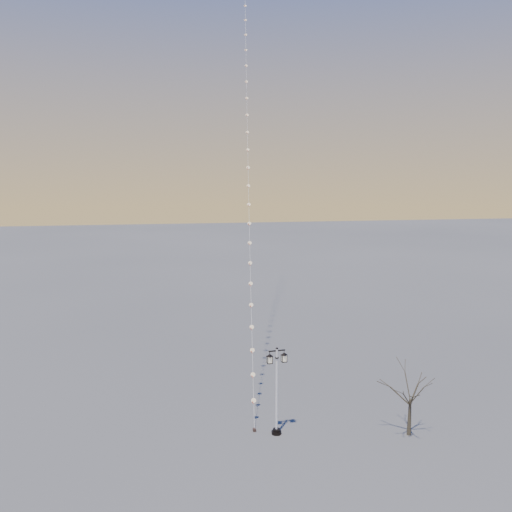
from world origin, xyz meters
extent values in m
plane|color=#4C4C4D|center=(0.00, 0.00, 0.00)|extent=(300.00, 300.00, 0.00)
cylinder|color=black|center=(0.09, 0.12, 0.08)|extent=(0.58, 0.58, 0.16)
cylinder|color=black|center=(0.09, 0.12, 0.24)|extent=(0.41, 0.41, 0.14)
cylinder|color=white|center=(0.09, 0.12, 2.73)|extent=(0.13, 0.13, 4.84)
cylinder|color=black|center=(0.09, 0.12, 4.59)|extent=(0.21, 0.21, 0.06)
cube|color=black|center=(0.09, 0.12, 5.00)|extent=(0.98, 0.15, 0.06)
sphere|color=black|center=(0.09, 0.12, 5.12)|extent=(0.14, 0.14, 0.14)
pyramid|color=black|center=(-0.34, 0.08, 4.84)|extent=(0.45, 0.45, 0.14)
cube|color=beige|center=(-0.34, 0.08, 4.52)|extent=(0.27, 0.27, 0.35)
cube|color=black|center=(-0.34, 0.08, 4.33)|extent=(0.31, 0.31, 0.04)
pyramid|color=black|center=(0.52, 0.16, 4.84)|extent=(0.45, 0.45, 0.14)
cube|color=beige|center=(0.52, 0.16, 4.52)|extent=(0.27, 0.27, 0.35)
cube|color=black|center=(0.52, 0.16, 4.33)|extent=(0.31, 0.31, 0.04)
cone|color=#352F22|center=(7.57, -1.46, 1.08)|extent=(0.25, 0.25, 2.16)
cylinder|color=#30211B|center=(-1.10, 0.67, 0.10)|extent=(0.20, 0.20, 0.20)
cylinder|color=black|center=(-1.10, 0.67, 0.12)|extent=(0.03, 0.03, 0.24)
cone|color=#E44B29|center=(1.93, 19.21, 20.35)|extent=(0.08, 0.08, 0.27)
cylinder|color=white|center=(-1.10, 0.67, 0.59)|extent=(0.02, 0.02, 0.78)
camera|label=1|loc=(-6.74, -28.13, 14.61)|focal=37.38mm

